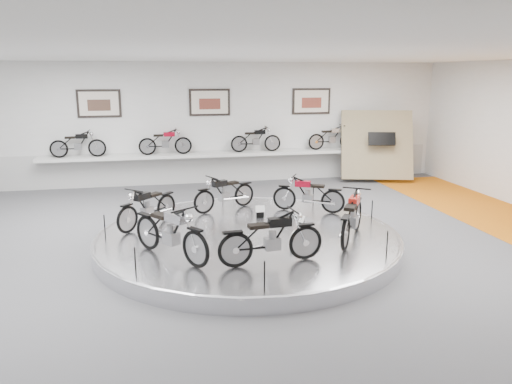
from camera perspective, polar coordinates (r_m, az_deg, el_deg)
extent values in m
plane|color=#515153|center=(10.45, -0.61, -6.77)|extent=(16.00, 16.00, 0.00)
plane|color=white|center=(9.83, -0.67, 15.70)|extent=(16.00, 16.00, 0.00)
plane|color=white|center=(16.82, -5.28, 7.79)|extent=(16.00, 0.00, 16.00)
plane|color=white|center=(3.61, 22.00, -13.68)|extent=(16.00, 0.00, 16.00)
cube|color=#BCBCBA|center=(17.00, -5.17, 2.92)|extent=(15.68, 0.04, 1.10)
cylinder|color=silver|center=(10.68, -0.92, -5.48)|extent=(6.40, 6.40, 0.30)
torus|color=#B2B2BA|center=(10.65, -0.92, -4.87)|extent=(6.40, 6.40, 0.10)
cube|color=silver|center=(16.65, -5.09, 4.27)|extent=(11.00, 0.55, 0.10)
cube|color=silver|center=(16.70, -17.50, 9.62)|extent=(1.35, 0.06, 0.88)
cube|color=silver|center=(16.73, -5.32, 10.17)|extent=(1.35, 0.06, 0.88)
cube|color=silver|center=(17.48, 6.35, 10.27)|extent=(1.35, 0.06, 0.88)
cube|color=#8E7F5A|center=(17.59, 13.65, 5.25)|extent=(2.56, 1.52, 2.30)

